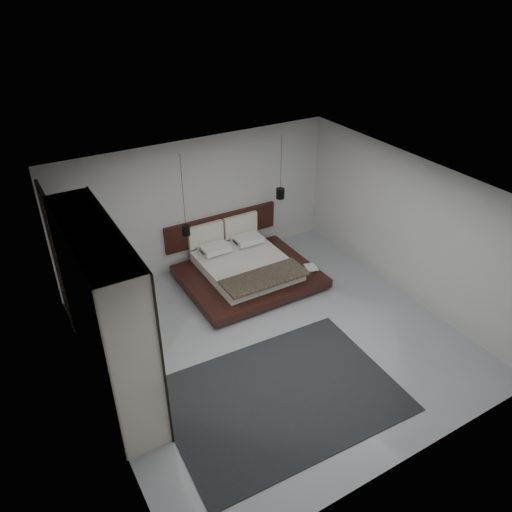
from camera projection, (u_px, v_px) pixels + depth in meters
floor at (273, 339)px, 8.83m from camera, size 6.00×6.00×0.00m
ceiling at (277, 193)px, 7.38m from camera, size 6.00×6.00×0.00m
wall_back at (198, 204)px, 10.32m from camera, size 6.00×0.00×6.00m
wall_front at (410, 392)px, 5.89m from camera, size 6.00×0.00×6.00m
wall_left at (89, 333)px, 6.81m from camera, size 0.00×6.00×6.00m
wall_right at (409, 229)px, 9.40m from camera, size 0.00×6.00×6.00m
lattice_screen at (57, 258)px, 8.69m from camera, size 0.05×0.90×2.60m
bed at (245, 268)px, 10.32m from camera, size 2.63×2.33×1.05m
book_lower at (306, 268)px, 10.33m from camera, size 0.31×0.36×0.03m
book_upper at (306, 268)px, 10.29m from camera, size 0.29×0.34×0.02m
pendant_left at (186, 230)px, 9.63m from camera, size 0.16×0.16×1.64m
pendant_right at (280, 193)px, 10.42m from camera, size 0.18×0.18×1.36m
wardrobe at (106, 316)px, 7.14m from camera, size 0.67×2.84×2.79m
rug at (282, 396)px, 7.67m from camera, size 3.59×2.63×0.01m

